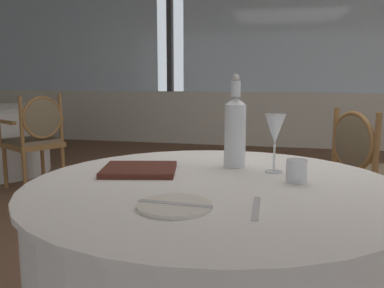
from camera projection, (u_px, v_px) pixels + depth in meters
The scene contains 11 objects.
ground_plane at pixel (274, 243), 2.85m from camera, with size 15.04×15.04×0.00m, color brown.
window_wall_far at pixel (285, 77), 6.49m from camera, with size 11.57×0.14×2.72m.
side_plate at pixel (175, 206), 1.14m from camera, with size 0.21×0.21×0.01m, color silver.
butter_knife at pixel (175, 204), 1.14m from camera, with size 0.21×0.02×0.00m, color silver.
dinner_fork at pixel (256, 208), 1.13m from camera, with size 0.20×0.02×0.00m, color silver.
water_bottle at pixel (235, 130), 1.63m from camera, with size 0.08×0.08×0.36m.
wine_glass at pixel (275, 130), 1.53m from camera, with size 0.08×0.08×0.21m.
water_tumbler at pixel (296, 171), 1.41m from camera, with size 0.07×0.07×0.08m, color white.
menu_book at pixel (139, 170), 1.55m from camera, with size 0.26×0.23×0.02m, color #512319.
dining_chair_0_1 at pixel (368, 166), 2.76m from camera, with size 0.63×0.65×0.90m.
dining_chair_1_1 at pixel (37, 134), 4.09m from camera, with size 0.63×0.65×0.93m.
Camera 1 is at (0.05, -2.76, 1.12)m, focal length 39.57 mm.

